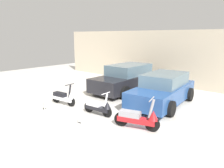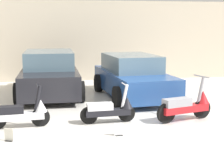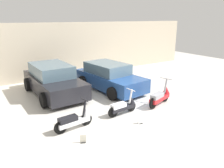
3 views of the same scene
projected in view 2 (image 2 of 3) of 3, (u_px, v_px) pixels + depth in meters
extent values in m
plane|color=silver|center=(130.00, 128.00, 7.85)|extent=(28.00, 28.00, 0.00)
cube|color=beige|center=(96.00, 41.00, 14.50)|extent=(19.60, 0.12, 3.33)
cylinder|color=black|center=(40.00, 117.00, 7.94)|extent=(0.44, 0.12, 0.44)
cube|color=silver|center=(19.00, 116.00, 7.81)|extent=(1.16, 0.37, 0.15)
cube|color=black|center=(9.00, 110.00, 7.74)|extent=(0.66, 0.32, 0.17)
cylinder|color=black|center=(38.00, 99.00, 7.85)|extent=(0.21, 0.09, 0.62)
cylinder|color=black|center=(37.00, 86.00, 7.80)|extent=(0.08, 0.50, 0.03)
cone|color=silver|center=(41.00, 106.00, 7.90)|extent=(0.32, 0.32, 0.28)
cylinder|color=black|center=(126.00, 113.00, 8.33)|extent=(0.42, 0.11, 0.42)
cylinder|color=black|center=(89.00, 116.00, 8.12)|extent=(0.42, 0.11, 0.42)
cube|color=black|center=(108.00, 112.00, 8.21)|extent=(1.11, 0.34, 0.15)
cube|color=white|center=(100.00, 106.00, 8.14)|extent=(0.63, 0.29, 0.16)
cylinder|color=white|center=(125.00, 96.00, 8.25)|extent=(0.20, 0.09, 0.59)
cylinder|color=white|center=(125.00, 84.00, 8.20)|extent=(0.07, 0.48, 0.03)
cone|color=black|center=(127.00, 103.00, 8.29)|extent=(0.30, 0.30, 0.27)
cylinder|color=black|center=(202.00, 109.00, 8.64)|extent=(0.49, 0.22, 0.48)
cylinder|color=black|center=(166.00, 113.00, 8.18)|extent=(0.49, 0.22, 0.48)
cube|color=#B2191E|center=(185.00, 109.00, 8.40)|extent=(1.30, 0.65, 0.17)
cube|color=gray|center=(177.00, 102.00, 8.27)|extent=(0.76, 0.47, 0.19)
cylinder|color=gray|center=(201.00, 90.00, 8.53)|extent=(0.24, 0.14, 0.69)
cylinder|color=gray|center=(201.00, 76.00, 8.47)|extent=(0.19, 0.55, 0.03)
cone|color=#B2191E|center=(203.00, 97.00, 8.59)|extent=(0.40, 0.40, 0.32)
cube|color=black|center=(50.00, 79.00, 11.53)|extent=(1.87, 4.33, 0.72)
cube|color=slate|center=(49.00, 59.00, 11.67)|extent=(1.62, 2.44, 0.56)
cylinder|color=black|center=(81.00, 92.00, 10.43)|extent=(0.24, 0.66, 0.65)
cylinder|color=black|center=(18.00, 94.00, 10.12)|extent=(0.24, 0.66, 0.65)
cylinder|color=black|center=(75.00, 78.00, 13.02)|extent=(0.24, 0.66, 0.65)
cylinder|color=black|center=(25.00, 80.00, 12.70)|extent=(0.24, 0.66, 0.65)
cube|color=navy|center=(133.00, 82.00, 11.12)|extent=(2.11, 4.20, 0.67)
cube|color=slate|center=(131.00, 63.00, 11.24)|extent=(1.72, 2.41, 0.53)
cylinder|color=black|center=(174.00, 94.00, 10.18)|extent=(0.28, 0.63, 0.62)
cylinder|color=black|center=(118.00, 97.00, 9.73)|extent=(0.28, 0.63, 0.62)
cylinder|color=black|center=(145.00, 81.00, 12.56)|extent=(0.28, 0.63, 0.62)
cylinder|color=black|center=(98.00, 83.00, 12.12)|extent=(0.28, 0.63, 0.62)
cube|color=black|center=(9.00, 141.00, 6.96)|extent=(0.19, 0.17, 0.01)
cube|color=silver|center=(9.00, 135.00, 6.94)|extent=(0.20, 0.11, 0.26)
cube|color=black|center=(119.00, 135.00, 7.31)|extent=(0.17, 0.13, 0.01)
cube|color=white|center=(119.00, 129.00, 7.29)|extent=(0.20, 0.04, 0.26)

